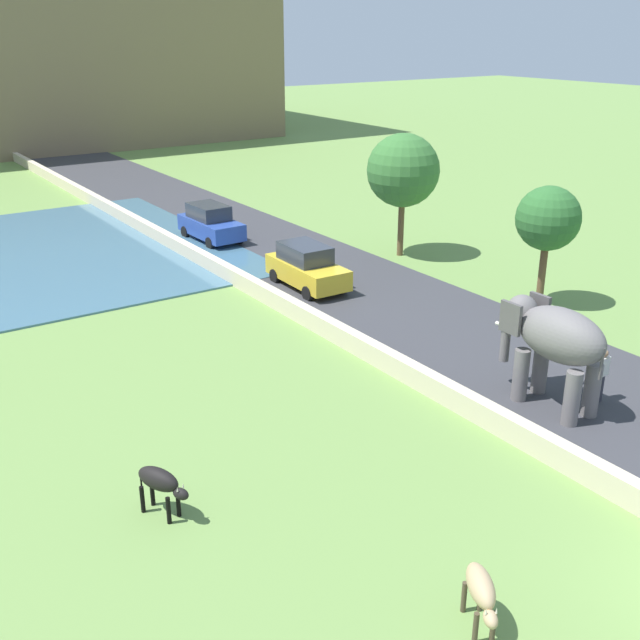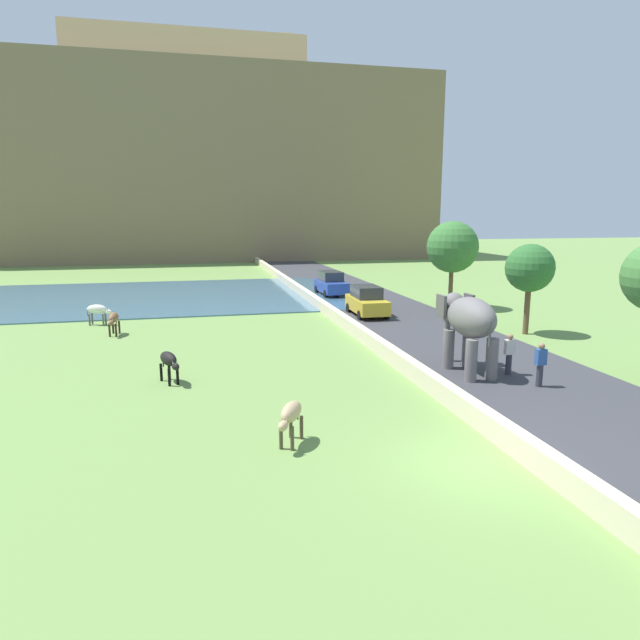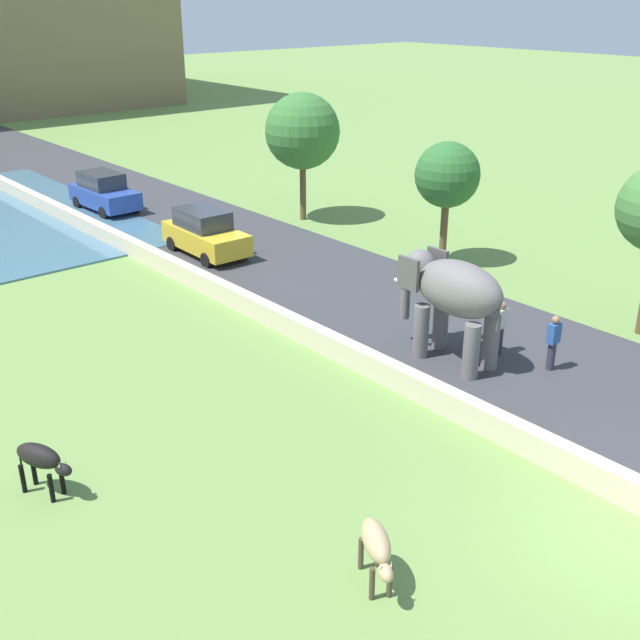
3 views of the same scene
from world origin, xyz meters
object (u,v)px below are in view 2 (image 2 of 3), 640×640
at_px(elephant, 468,321).
at_px(cow_black, 169,361).
at_px(person_trailing, 540,364).
at_px(car_yellow, 367,301).
at_px(car_blue, 331,283).
at_px(person_beside_elephant, 509,354).
at_px(cow_brown, 114,319).
at_px(cow_white, 98,310).
at_px(cow_tan, 291,415).

distance_m(elephant, cow_black, 11.16).
distance_m(person_trailing, cow_black, 13.15).
bearing_deg(car_yellow, car_blue, 90.02).
bearing_deg(cow_black, car_blue, 60.85).
distance_m(person_beside_elephant, cow_brown, 18.87).
height_order(car_yellow, cow_white, car_yellow).
relative_size(person_trailing, cow_white, 1.15).
bearing_deg(cow_white, cow_black, -70.31).
bearing_deg(cow_white, elephant, -40.62).
height_order(person_beside_elephant, car_blue, car_blue).
distance_m(person_beside_elephant, cow_black, 12.58).
relative_size(cow_tan, cow_black, 0.98).
xyz_separation_m(person_trailing, cow_black, (-12.67, 3.53, -0.04)).
xyz_separation_m(car_yellow, cow_tan, (-7.70, -17.37, -0.06)).
bearing_deg(cow_black, person_trailing, -15.58).
relative_size(person_trailing, cow_brown, 1.16).
bearing_deg(cow_black, elephant, -6.77).
relative_size(cow_brown, cow_tan, 1.02).
relative_size(car_yellow, cow_brown, 2.87).
bearing_deg(person_beside_elephant, car_blue, 93.69).
distance_m(cow_brown, cow_tan, 16.44).
height_order(car_blue, cow_black, car_blue).
height_order(elephant, cow_brown, elephant).
distance_m(car_blue, cow_black, 22.62).
xyz_separation_m(elephant, person_beside_elephant, (1.40, -0.67, -1.16)).
relative_size(cow_white, cow_black, 1.01).
bearing_deg(elephant, car_yellow, 89.98).
height_order(person_trailing, cow_tan, person_trailing).
xyz_separation_m(person_beside_elephant, person_trailing, (0.25, -1.55, 0.00)).
xyz_separation_m(cow_brown, cow_tan, (6.34, -15.17, 0.00)).
height_order(person_trailing, cow_black, person_trailing).
xyz_separation_m(person_trailing, car_blue, (-1.65, 23.29, 0.03)).
distance_m(elephant, cow_white, 20.09).
height_order(car_blue, cow_tan, car_blue).
bearing_deg(person_beside_elephant, car_yellow, 96.12).
height_order(person_beside_elephant, cow_brown, person_beside_elephant).
bearing_deg(car_blue, cow_tan, -106.45).
bearing_deg(person_trailing, cow_black, 164.42).
bearing_deg(person_trailing, cow_tan, -163.48).
xyz_separation_m(elephant, person_trailing, (1.65, -2.22, -1.16)).
height_order(cow_brown, cow_black, same).
distance_m(person_beside_elephant, car_yellow, 13.12).
xyz_separation_m(car_blue, cow_tan, (-7.70, -26.06, -0.06)).
height_order(elephant, car_blue, elephant).
bearing_deg(cow_brown, person_beside_elephant, -35.07).
distance_m(car_yellow, cow_brown, 14.22).
xyz_separation_m(car_yellow, cow_black, (-11.02, -11.06, -0.06)).
bearing_deg(cow_brown, cow_white, 112.27).
bearing_deg(cow_tan, cow_black, 117.78).
distance_m(person_trailing, car_yellow, 14.69).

